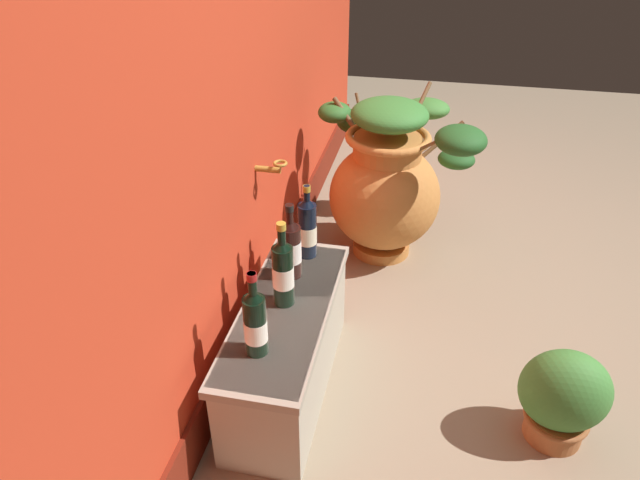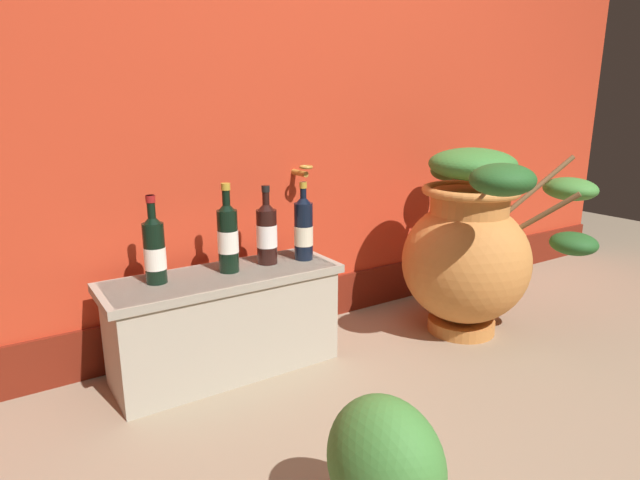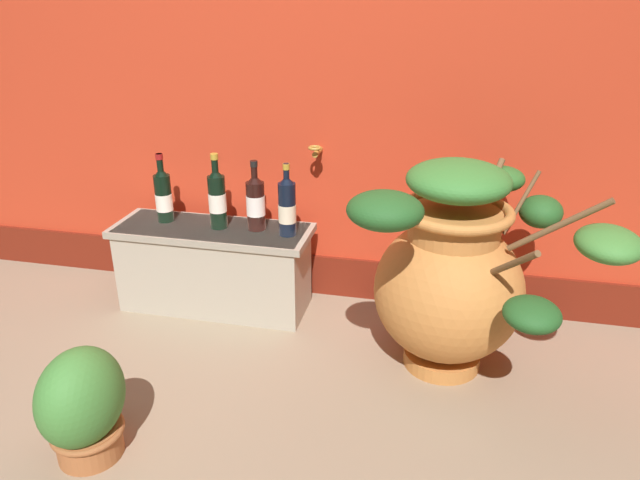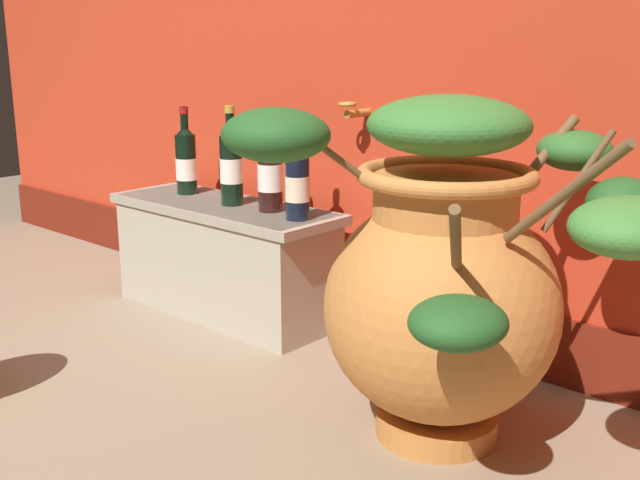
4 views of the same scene
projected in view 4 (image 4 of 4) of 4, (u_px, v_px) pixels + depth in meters
The scene contains 7 objects.
ground_plane at pixel (57, 453), 1.76m from camera, with size 7.00×7.00×0.00m, color gray.
terracotta_urn at pixel (446, 278), 1.73m from camera, with size 0.88×0.78×0.80m.
stone_ledge at pixel (225, 255), 2.61m from camera, with size 0.86×0.30×0.38m.
wine_bottle_left at pixel (186, 159), 2.70m from camera, with size 0.07×0.07×0.30m.
wine_bottle_middle at pixel (297, 178), 2.31m from camera, with size 0.07×0.07×0.30m.
wine_bottle_right at pixel (270, 172), 2.43m from camera, with size 0.08×0.08×0.30m.
wine_bottle_back at pixel (231, 164), 2.52m from camera, with size 0.07×0.07×0.32m.
Camera 4 is at (1.49, -0.78, 0.91)m, focal length 43.65 mm.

